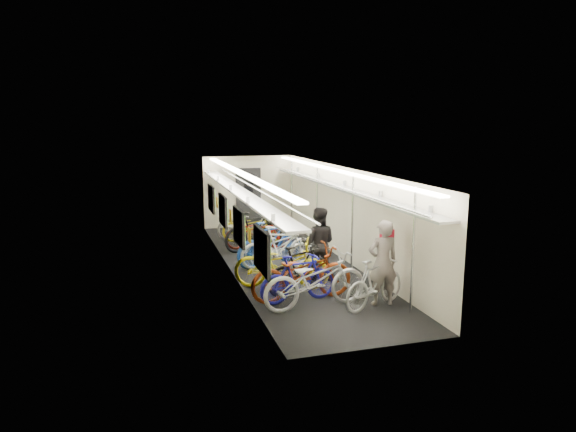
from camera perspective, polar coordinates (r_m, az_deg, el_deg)
train_car_shell at (r=13.15m, az=-2.23°, el=2.24°), size 10.00×10.00×10.00m
bicycle_0 at (r=9.88m, az=3.04°, el=-7.12°), size 2.18×0.96×1.11m
bicycle_1 at (r=10.20m, az=1.15°, el=-6.95°), size 1.66×0.63×0.97m
bicycle_2 at (r=10.28m, az=1.56°, el=-6.37°), size 2.16×0.85×1.12m
bicycle_3 at (r=10.79m, az=1.29°, el=-5.82°), size 1.74×1.14×1.02m
bicycle_4 at (r=11.00m, az=-0.74°, el=-5.34°), size 2.17×1.44×1.08m
bicycle_5 at (r=12.42m, az=-0.77°, el=-3.55°), size 1.81×1.14×1.06m
bicycle_6 at (r=12.66m, az=-1.18°, el=-3.36°), size 2.03×0.97×1.03m
bicycle_7 at (r=12.71m, az=-2.02°, el=-3.04°), size 1.97×1.15×1.14m
bicycle_8 at (r=14.40m, az=-3.45°, el=-1.83°), size 1.88×0.88×0.95m
bicycle_9 at (r=14.23m, az=-3.74°, el=-1.64°), size 1.92×1.05×1.11m
bicycle_10 at (r=15.22m, az=-3.98°, el=-1.18°), size 1.90×1.14×0.94m
bicycle_11 at (r=10.04m, az=9.64°, el=-7.36°), size 1.67×1.10×0.98m
bicycle_12 at (r=15.35m, az=-4.15°, el=-0.86°), size 2.12×1.16×1.06m
passenger_near at (r=10.12m, az=10.47°, el=-5.14°), size 0.62×0.41×1.69m
passenger_mid at (r=11.60m, az=3.38°, el=-3.06°), size 0.99×0.90×1.65m
backpack at (r=10.18m, az=10.92°, el=-2.53°), size 0.28×0.20×0.38m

